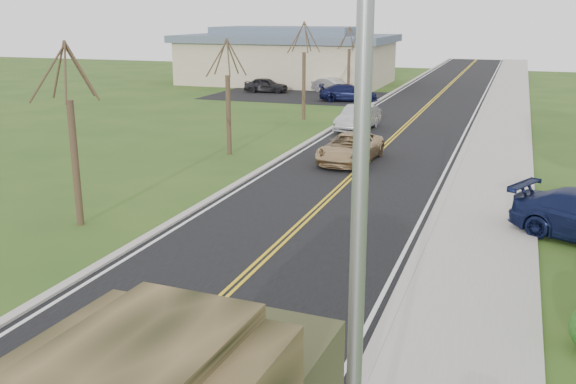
% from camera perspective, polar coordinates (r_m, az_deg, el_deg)
% --- Properties ---
extents(road, '(8.00, 120.00, 0.01)m').
position_cam_1_polar(road, '(47.95, 11.72, 6.99)').
color(road, black).
rests_on(road, ground).
extents(curb_right, '(0.30, 120.00, 0.12)m').
position_cam_1_polar(curb_right, '(47.55, 16.70, 6.66)').
color(curb_right, '#9E998E').
rests_on(curb_right, ground).
extents(sidewalk_right, '(3.20, 120.00, 0.10)m').
position_cam_1_polar(sidewalk_right, '(47.50, 18.82, 6.46)').
color(sidewalk_right, '#9E998E').
rests_on(sidewalk_right, ground).
extents(curb_left, '(0.30, 120.00, 0.10)m').
position_cam_1_polar(curb_left, '(48.68, 6.85, 7.37)').
color(curb_left, '#9E998E').
rests_on(curb_left, ground).
extents(street_light, '(1.65, 0.22, 8.00)m').
position_cam_1_polar(street_light, '(7.12, 5.48, -4.38)').
color(street_light, gray).
rests_on(street_light, ground).
extents(bare_tree_a, '(1.93, 2.26, 6.08)m').
position_cam_1_polar(bare_tree_a, '(22.12, -18.50, 3.71)').
color(bare_tree_a, '#38281C').
rests_on(bare_tree_a, ground).
extents(bare_tree_b, '(1.83, 2.14, 5.73)m').
position_cam_1_polar(bare_tree_b, '(32.29, -5.33, 7.67)').
color(bare_tree_b, '#38281C').
rests_on(bare_tree_b, ground).
extents(bare_tree_c, '(2.04, 2.39, 6.42)m').
position_cam_1_polar(bare_tree_c, '(43.37, 1.42, 10.12)').
color(bare_tree_c, '#38281C').
rests_on(bare_tree_c, ground).
extents(bare_tree_d, '(1.88, 2.20, 5.91)m').
position_cam_1_polar(bare_tree_d, '(54.87, 5.42, 10.95)').
color(bare_tree_d, '#38281C').
rests_on(bare_tree_d, ground).
extents(commercial_building, '(25.50, 21.50, 5.65)m').
position_cam_1_polar(commercial_building, '(67.00, -0.02, 11.95)').
color(commercial_building, tan).
rests_on(commercial_building, ground).
extents(suv_champagne, '(2.55, 5.03, 1.36)m').
position_cam_1_polar(suv_champagne, '(30.86, 5.55, 3.91)').
color(suv_champagne, tan).
rests_on(suv_champagne, ground).
extents(sedan_silver, '(1.99, 4.66, 1.49)m').
position_cam_1_polar(sedan_silver, '(39.56, 6.23, 6.55)').
color(sedan_silver, '#AFAFB4').
rests_on(sedan_silver, ground).
extents(lot_car_dark, '(4.06, 1.91, 1.34)m').
position_cam_1_polar(lot_car_dark, '(58.87, -1.95, 9.48)').
color(lot_car_dark, black).
rests_on(lot_car_dark, ground).
extents(lot_car_silver, '(4.26, 2.92, 1.33)m').
position_cam_1_polar(lot_car_silver, '(58.85, 3.98, 9.44)').
color(lot_car_silver, '#BBBBC0').
rests_on(lot_car_silver, ground).
extents(lot_car_navy, '(5.05, 2.84, 1.38)m').
position_cam_1_polar(lot_car_navy, '(52.99, 5.38, 8.77)').
color(lot_car_navy, '#0E1135').
rests_on(lot_car_navy, ground).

